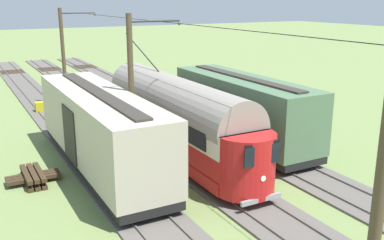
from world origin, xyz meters
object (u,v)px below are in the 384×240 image
Objects in this scene: track_end_bumper at (48,106)px; catenary_pole_foreground at (64,57)px; vintage_streetcar at (175,115)px; boxcar_far_siding at (100,128)px; boxcar_adjacent at (242,108)px; spare_tie_stack at (33,177)px; catenary_pole_mid_near at (133,90)px; catenary_pole_mid_far at (380,209)px; switch_stand at (165,89)px.

catenary_pole_foreground is at bearing -159.43° from track_end_bumper.
catenary_pole_foreground is 4.00m from track_end_bumper.
catenary_pole_foreground is (2.58, -13.84, 1.73)m from vintage_streetcar.
boxcar_far_siding is 13.62m from track_end_bumper.
boxcar_adjacent is 8.50m from boxcar_far_siding.
spare_tie_stack is (3.28, -0.01, -1.89)m from boxcar_far_siding.
catenary_pole_mid_near is at bearing 90.00° from catenary_pole_foreground.
catenary_pole_mid_far is 28.53m from track_end_bumper.
catenary_pole_foreground is at bearing -90.00° from catenary_pole_mid_far.
spare_tie_stack is (4.95, -0.31, -3.71)m from catenary_pole_mid_near.
vintage_streetcar is 2.05× the size of catenary_pole_mid_near.
boxcar_far_siding is at bearing 179.91° from spare_tie_stack.
spare_tie_stack is 13.89m from track_end_bumper.
vintage_streetcar is 15.36m from catenary_pole_mid_far.
catenary_pole_mid_near is at bearing 13.18° from vintage_streetcar.
catenary_pole_mid_far is 16.00m from spare_tie_stack.
track_end_bumper is at bearing -90.02° from boxcar_far_siding.
catenary_pole_mid_far is 29.99m from switch_stand.
vintage_streetcar is at bearing 67.11° from switch_stand.
boxcar_adjacent is 1.44× the size of catenary_pole_foreground.
boxcar_adjacent is at bearing -114.72° from catenary_pole_mid_far.
catenary_pole_mid_near reaches higher than boxcar_far_siding.
switch_stand is 0.69× the size of track_end_bumper.
vintage_streetcar is 4.27m from boxcar_far_siding.
catenary_pole_foreground is at bearing -64.10° from boxcar_adjacent.
boxcar_adjacent is 4.59× the size of spare_tie_stack.
vintage_streetcar is at bearing -2.94° from boxcar_adjacent.
boxcar_far_siding reaches higher than spare_tie_stack.
switch_stand is at bearing -120.37° from catenary_pole_mid_near.
boxcar_adjacent is at bearing 122.33° from track_end_bumper.
vintage_streetcar is at bearing -99.73° from catenary_pole_mid_far.
catenary_pole_mid_near reaches higher than vintage_streetcar.
boxcar_adjacent is 13.96m from switch_stand.
catenary_pole_foreground is 14.44m from catenary_pole_mid_near.
boxcar_adjacent is 0.85× the size of boxcar_far_siding.
track_end_bumper is (9.99, 0.37, -0.30)m from switch_stand.
boxcar_far_siding is 17.16m from switch_stand.
catenary_pole_foreground is at bearing -96.77° from boxcar_far_siding.
boxcar_far_siding is at bearing -83.51° from catenary_pole_mid_far.
vintage_streetcar is 14.18m from catenary_pole_foreground.
switch_stand is (-8.31, -14.19, -3.28)m from catenary_pole_mid_near.
catenary_pole_mid_far reaches higher than spare_tie_stack.
catenary_pole_mid_near reaches higher than spare_tie_stack.
catenary_pole_mid_far is (0.00, 14.44, 0.00)m from catenary_pole_mid_near.
catenary_pole_foreground is 8.94m from switch_stand.
boxcar_far_siding is 7.21× the size of track_end_bumper.
vintage_streetcar reaches higher than boxcar_far_siding.
switch_stand is at bearing -125.74° from boxcar_far_siding.
catenary_pole_mid_far is at bearing 90.00° from catenary_pole_foreground.
catenary_pole_foreground is 1.00× the size of catenary_pole_mid_near.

